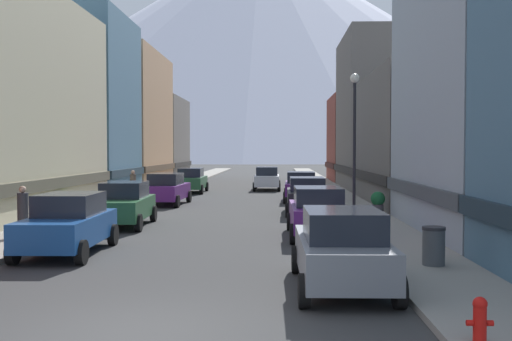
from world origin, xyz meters
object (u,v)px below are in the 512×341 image
object	(u,v)px
car_right_0	(342,249)
pedestrian_0	(23,213)
car_driving_0	(267,178)
trash_bin_right	(434,246)
car_left_0	(68,223)
potted_plant_0	(378,202)
car_right_1	(318,212)
car_right_3	(301,186)
car_left_1	(124,204)
pedestrian_1	(133,186)
car_left_2	(167,189)
car_left_3	(191,180)
car_right_2	(307,195)
potted_plant_1	(71,202)
fire_hydrant_near	(480,318)
streetlamp_right	(354,126)

from	to	relation	value
car_right_0	pedestrian_0	world-z (taller)	pedestrian_0
car_driving_0	trash_bin_right	size ratio (longest dim) A/B	4.49
car_left_0	potted_plant_0	world-z (taller)	car_left_0
car_right_1	car_right_3	size ratio (longest dim) A/B	0.99
car_left_1	pedestrian_1	distance (m)	11.72
car_left_1	car_left_2	world-z (taller)	same
car_left_3	car_right_1	size ratio (longest dim) A/B	1.00
car_right_2	car_right_3	size ratio (longest dim) A/B	0.99
car_left_0	car_left_1	xyz separation A→B (m)	(-0.00, 6.35, 0.00)
car_left_0	pedestrian_1	world-z (taller)	pedestrian_1
car_left_0	car_right_0	world-z (taller)	same
car_right_1	car_driving_0	size ratio (longest dim) A/B	1.00
potted_plant_1	car_driving_0	bearing A→B (deg)	65.35
car_left_2	fire_hydrant_near	distance (m)	25.55
pedestrian_0	car_left_3	bearing A→B (deg)	83.80
car_left_0	car_right_0	xyz separation A→B (m)	(7.60, -4.19, 0.00)
car_left_0	potted_plant_0	size ratio (longest dim) A/B	4.35
streetlamp_right	potted_plant_0	bearing A→B (deg)	69.11
car_driving_0	pedestrian_1	world-z (taller)	pedestrian_1
car_left_2	car_left_3	world-z (taller)	same
car_right_3	fire_hydrant_near	distance (m)	26.40
pedestrian_1	streetlamp_right	bearing A→B (deg)	-46.26
car_left_1	fire_hydrant_near	xyz separation A→B (m)	(9.25, -14.56, -0.37)
car_left_1	car_right_1	distance (m)	8.09
car_left_2	potted_plant_1	bearing A→B (deg)	-117.10
car_left_3	car_right_2	world-z (taller)	same
car_left_1	streetlamp_right	xyz separation A→B (m)	(9.15, -0.66, 3.09)
car_left_0	pedestrian_1	xyz separation A→B (m)	(-2.45, 17.81, 0.05)
car_driving_0	potted_plant_1	xyz separation A→B (m)	(-8.60, -18.74, -0.20)
car_right_1	car_left_2	bearing A→B (deg)	122.33
car_left_0	car_right_2	distance (m)	13.44
car_left_1	car_right_1	world-z (taller)	same
car_left_1	trash_bin_right	bearing A→B (deg)	-39.90
fire_hydrant_near	trash_bin_right	world-z (taller)	trash_bin_right
car_right_0	pedestrian_0	bearing A→B (deg)	146.37
car_right_1	pedestrian_0	bearing A→B (deg)	-173.79
car_left_2	car_right_1	distance (m)	14.22
car_right_2	car_right_1	bearing A→B (deg)	-89.99
streetlamp_right	car_left_1	bearing A→B (deg)	175.86
car_right_2	fire_hydrant_near	distance (m)	19.37
car_right_2	potted_plant_0	bearing A→B (deg)	-18.53
fire_hydrant_near	potted_plant_0	xyz separation A→B (m)	(1.55, 18.22, 0.18)
car_left_2	fire_hydrant_near	xyz separation A→B (m)	(9.25, -23.81, -0.37)
car_left_1	car_left_3	xyz separation A→B (m)	(0.00, 18.72, 0.00)
trash_bin_right	car_left_1	bearing A→B (deg)	140.10
car_right_2	pedestrian_0	xyz separation A→B (m)	(-10.05, -8.59, 0.04)
car_driving_0	trash_bin_right	world-z (taller)	car_driving_0
fire_hydrant_near	trash_bin_right	distance (m)	6.14
car_right_3	pedestrian_1	world-z (taller)	pedestrian_1
car_left_1	car_left_3	size ratio (longest dim) A/B	1.01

